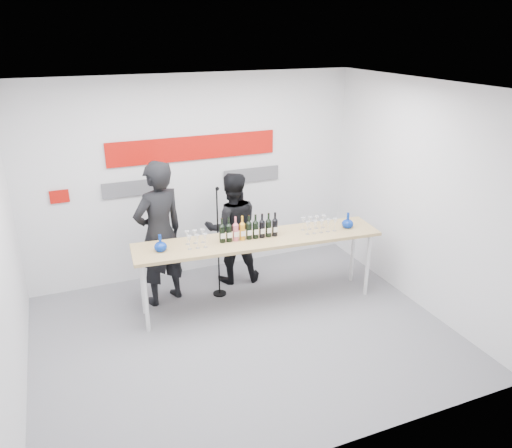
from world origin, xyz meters
The scene contains 12 objects.
ground centered at (0.00, 0.00, 0.00)m, with size 5.00×5.00×0.00m, color slate.
back_wall centered at (0.00, 2.00, 1.50)m, with size 5.00×0.04×3.00m, color silver.
signage centered at (-0.06, 1.97, 1.81)m, with size 3.38×0.02×0.79m.
tasting_table centered at (0.46, 0.63, 0.91)m, with size 3.34×0.93×0.99m.
wine_bottles centered at (0.33, 0.65, 1.15)m, with size 0.80×0.14×0.33m.
decanter_left centered at (-0.82, 0.72, 1.10)m, with size 0.16×0.16×0.21m, color navy, non-canonical shape.
decanter_right centered at (1.75, 0.51, 1.10)m, with size 0.16×0.16×0.21m, color navy, non-canonical shape.
glasses_left centered at (-0.37, 0.70, 1.08)m, with size 0.28×0.24×0.18m.
glasses_right centered at (1.30, 0.55, 1.08)m, with size 0.46×0.26×0.18m.
presenter_left centered at (-0.73, 1.23, 1.01)m, with size 0.73×0.48×2.01m, color black.
presenter_right centered at (0.38, 1.45, 0.84)m, with size 0.81×0.63×1.67m, color black.
mic_stand centered at (0.04, 1.08, 0.50)m, with size 0.19×0.19×1.62m.
Camera 1 is at (-1.88, -4.96, 3.57)m, focal length 35.00 mm.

